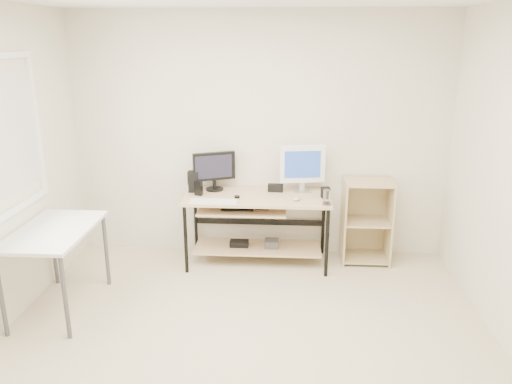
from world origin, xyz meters
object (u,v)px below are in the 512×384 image
object	(u,v)px
black_monitor	(214,169)
white_imac	(302,165)
shelf_unit	(366,220)
side_table	(54,238)
desk	(255,215)
audio_controller	(199,188)

from	to	relation	value
black_monitor	white_imac	bearing A→B (deg)	-22.90
shelf_unit	white_imac	size ratio (longest dim) A/B	1.78
side_table	shelf_unit	xyz separation A→B (m)	(2.83, 1.22, -0.22)
desk	black_monitor	size ratio (longest dim) A/B	3.45
black_monitor	side_table	bearing A→B (deg)	-156.67
shelf_unit	audio_controller	distance (m)	1.81
shelf_unit	black_monitor	world-z (taller)	black_monitor
side_table	audio_controller	size ratio (longest dim) A/B	6.60
white_imac	side_table	bearing A→B (deg)	-159.50
black_monitor	audio_controller	xyz separation A→B (m)	(-0.14, -0.20, -0.16)
shelf_unit	side_table	bearing A→B (deg)	-156.67
white_imac	audio_controller	world-z (taller)	white_imac
desk	audio_controller	distance (m)	0.65
white_imac	shelf_unit	bearing A→B (deg)	-8.87
shelf_unit	white_imac	bearing A→B (deg)	-179.74
audio_controller	side_table	bearing A→B (deg)	-119.49
black_monitor	audio_controller	distance (m)	0.29
black_monitor	desk	bearing A→B (deg)	-42.98
audio_controller	desk	bearing A→B (deg)	19.35
desk	side_table	world-z (taller)	same
desk	audio_controller	size ratio (longest dim) A/B	9.89
desk	black_monitor	bearing A→B (deg)	159.18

